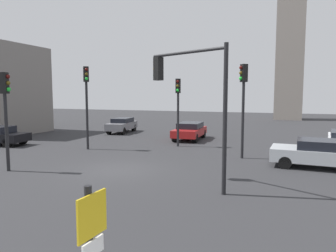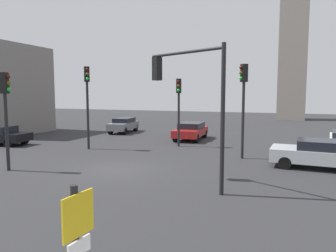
# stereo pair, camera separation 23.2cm
# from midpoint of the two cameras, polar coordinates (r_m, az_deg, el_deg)

# --- Properties ---
(ground_plane) EXTENTS (101.94, 101.94, 0.00)m
(ground_plane) POSITION_cam_midpoint_polar(r_m,az_deg,el_deg) (15.82, -9.62, -7.85)
(ground_plane) COLOR #2D2D30
(traffic_light_0) EXTENTS (0.37, 0.48, 4.76)m
(traffic_light_0) POSITION_cam_midpoint_polar(r_m,az_deg,el_deg) (22.19, 1.52, 4.85)
(traffic_light_0) COLOR black
(traffic_light_0) RESTS_ON ground_plane
(traffic_light_1) EXTENTS (0.48, 0.45, 5.38)m
(traffic_light_1) POSITION_cam_midpoint_polar(r_m,az_deg,el_deg) (18.49, 13.04, 5.74)
(traffic_light_1) COLOR black
(traffic_light_1) RESTS_ON ground_plane
(traffic_light_2) EXTENTS (3.56, 1.80, 5.53)m
(traffic_light_2) POSITION_cam_midpoint_polar(r_m,az_deg,el_deg) (12.67, 3.37, 7.09)
(traffic_light_2) COLOR black
(traffic_light_2) RESTS_ON ground_plane
(traffic_light_3) EXTENTS (0.49, 0.40, 4.72)m
(traffic_light_3) POSITION_cam_midpoint_polar(r_m,az_deg,el_deg) (16.92, -27.58, 3.80)
(traffic_light_3) COLOR black
(traffic_light_3) RESTS_ON ground_plane
(traffic_light_4) EXTENTS (0.46, 0.47, 5.50)m
(traffic_light_4) POSITION_cam_midpoint_polar(r_m,az_deg,el_deg) (21.73, -14.77, 5.90)
(traffic_light_4) COLOR black
(traffic_light_4) RESTS_ON ground_plane
(car_0) EXTENTS (4.78, 2.31, 1.42)m
(car_0) POSITION_cam_midpoint_polar(r_m,az_deg,el_deg) (17.62, 25.57, -4.43)
(car_0) COLOR #ADB2B7
(car_0) RESTS_ON ground_plane
(car_1) EXTENTS (2.13, 4.35, 1.39)m
(car_1) POSITION_cam_midpoint_polar(r_m,az_deg,el_deg) (30.69, -8.50, 0.23)
(car_1) COLOR slate
(car_1) RESTS_ON ground_plane
(car_2) EXTENTS (2.12, 4.47, 1.37)m
(car_2) POSITION_cam_midpoint_polar(r_m,az_deg,el_deg) (25.82, 3.69, -0.80)
(car_2) COLOR maroon
(car_2) RESTS_ON ground_plane
(skyline_tower) EXTENTS (3.77, 3.77, 26.15)m
(skyline_tower) POSITION_cam_midpoint_polar(r_m,az_deg,el_deg) (50.08, 21.11, 16.23)
(skyline_tower) COLOR gray
(skyline_tower) RESTS_ON ground_plane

